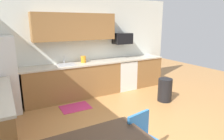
# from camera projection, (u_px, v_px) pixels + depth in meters

# --- Properties ---
(ground_plane) EXTENTS (12.00, 12.00, 0.00)m
(ground_plane) POSITION_uv_depth(u_px,v_px,m) (138.00, 133.00, 3.66)
(ground_plane) COLOR #B77F47
(wall_back) EXTENTS (5.80, 0.10, 2.70)m
(wall_back) POSITION_uv_depth(u_px,v_px,m) (84.00, 46.00, 5.58)
(wall_back) COLOR silver
(wall_back) RESTS_ON ground
(cabinet_run_back) EXTENTS (2.60, 0.60, 0.90)m
(cabinet_run_back) POSITION_uv_depth(u_px,v_px,m) (74.00, 82.00, 5.28)
(cabinet_run_back) COLOR olive
(cabinet_run_back) RESTS_ON ground
(cabinet_run_back_right) EXTENTS (0.95, 0.60, 0.90)m
(cabinet_run_back_right) POSITION_uv_depth(u_px,v_px,m) (144.00, 71.00, 6.42)
(cabinet_run_back_right) COLOR olive
(cabinet_run_back_right) RESTS_ON ground
(countertop_back) EXTENTS (4.80, 0.64, 0.04)m
(countertop_back) POSITION_uv_depth(u_px,v_px,m) (89.00, 63.00, 5.38)
(countertop_back) COLOR beige
(countertop_back) RESTS_ON cabinet_run_back
(upper_cabinets_back) EXTENTS (2.20, 0.34, 0.70)m
(upper_cabinets_back) POSITION_uv_depth(u_px,v_px,m) (75.00, 27.00, 5.12)
(upper_cabinets_back) COLOR olive
(oven_range) EXTENTS (0.60, 0.60, 0.91)m
(oven_range) POSITION_uv_depth(u_px,v_px,m) (124.00, 74.00, 6.04)
(oven_range) COLOR white
(oven_range) RESTS_ON ground
(microwave) EXTENTS (0.54, 0.36, 0.32)m
(microwave) POSITION_uv_depth(u_px,v_px,m) (122.00, 39.00, 5.87)
(microwave) COLOR black
(sink_basin) EXTENTS (0.48, 0.40, 0.14)m
(sink_basin) POSITION_uv_depth(u_px,v_px,m) (66.00, 67.00, 5.09)
(sink_basin) COLOR #A5A8AD
(sink_basin) RESTS_ON countertop_back
(sink_faucet) EXTENTS (0.02, 0.02, 0.24)m
(sink_faucet) POSITION_uv_depth(u_px,v_px,m) (64.00, 60.00, 5.21)
(sink_faucet) COLOR #B2B5BA
(sink_faucet) RESTS_ON countertop_back
(chair_near_table) EXTENTS (0.47, 0.47, 0.85)m
(chair_near_table) POSITION_uv_depth(u_px,v_px,m) (144.00, 140.00, 2.57)
(chair_near_table) COLOR #2D72B7
(chair_near_table) RESTS_ON ground
(trash_bin) EXTENTS (0.36, 0.36, 0.60)m
(trash_bin) POSITION_uv_depth(u_px,v_px,m) (165.00, 90.00, 5.09)
(trash_bin) COLOR black
(trash_bin) RESTS_ON ground
(floor_mat) EXTENTS (0.70, 0.50, 0.01)m
(floor_mat) POSITION_uv_depth(u_px,v_px,m) (75.00, 107.00, 4.74)
(floor_mat) COLOR #CC3372
(floor_mat) RESTS_ON ground
(kettle) EXTENTS (0.14, 0.14, 0.20)m
(kettle) POSITION_uv_depth(u_px,v_px,m) (83.00, 60.00, 5.34)
(kettle) COLOR orange
(kettle) RESTS_ON countertop_back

